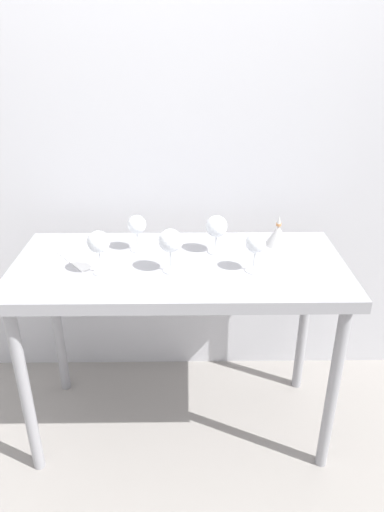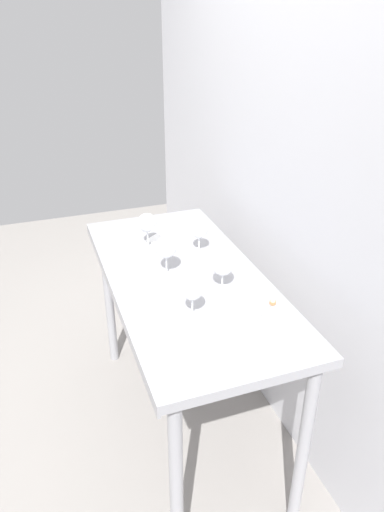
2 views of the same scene
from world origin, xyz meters
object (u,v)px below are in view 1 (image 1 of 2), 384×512
wine_glass_far_left (137,226)px  wine_glass_near_center (170,242)px  decanter_funnel (278,235)px  wine_glass_near_left (98,243)px  wine_glass_far_right (216,227)px  wine_glass_near_right (255,244)px  tasting_sheet_upper (88,256)px

wine_glass_far_left → wine_glass_near_center: 0.26m
wine_glass_far_left → decanter_funnel: size_ratio=1.13×
wine_glass_near_left → decanter_funnel: (0.76, 0.27, -0.08)m
wine_glass_near_left → wine_glass_far_right: size_ratio=1.07×
wine_glass_near_right → wine_glass_far_left: wine_glass_near_right is taller
wine_glass_far_left → tasting_sheet_upper: wine_glass_far_left is taller
wine_glass_far_right → decanter_funnel: (0.28, 0.08, -0.07)m
wine_glass_near_right → wine_glass_near_center: 0.34m
wine_glass_far_left → decanter_funnel: wine_glass_far_left is taller
wine_glass_near_right → tasting_sheet_upper: size_ratio=0.67×
wine_glass_far_left → wine_glass_near_center: (0.15, -0.21, 0.02)m
wine_glass_near_right → wine_glass_far_left: bearing=157.1°
wine_glass_far_right → decanter_funnel: 0.30m
wine_glass_near_center → wine_glass_far_left: bearing=126.4°
wine_glass_near_right → wine_glass_far_right: 0.23m
decanter_funnel → wine_glass_far_left: bearing=-175.3°
wine_glass_far_left → decanter_funnel: 0.64m
wine_glass_near_left → tasting_sheet_upper: bearing=118.3°
wine_glass_near_right → decanter_funnel: (0.14, 0.26, -0.07)m
tasting_sheet_upper → decanter_funnel: 0.85m
wine_glass_near_center → wine_glass_far_right: wine_glass_near_center is taller
wine_glass_near_left → wine_glass_far_left: bearing=59.3°
wine_glass_near_left → wine_glass_near_right: size_ratio=1.10×
wine_glass_near_left → wine_glass_near_right: (0.62, 0.01, -0.01)m
wine_glass_near_right → tasting_sheet_upper: bearing=168.3°
wine_glass_near_right → decanter_funnel: wine_glass_near_right is taller
wine_glass_far_left → decanter_funnel: bearing=4.7°
tasting_sheet_upper → wine_glass_far_right: bearing=-34.4°
wine_glass_near_right → wine_glass_far_left: (-0.49, 0.21, -0.00)m
wine_glass_far_right → wine_glass_near_right: bearing=-51.6°
wine_glass_near_right → wine_glass_far_right: wine_glass_far_right is taller
wine_glass_near_center → decanter_funnel: bearing=28.4°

